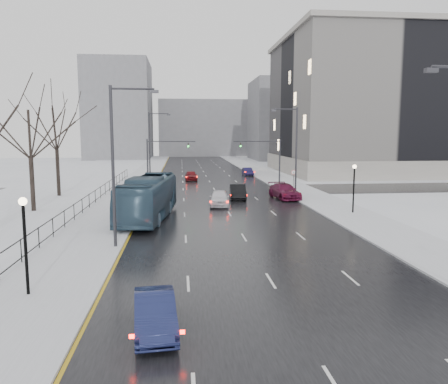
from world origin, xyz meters
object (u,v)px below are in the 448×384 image
object	(u,v)px
tree_park_e	(59,197)
lamppost_l	(25,232)
sedan_center_near	(219,198)
sedan_left_near	(155,312)
sedan_right_distant	(248,172)
bus	(149,198)
mast_signal_right	(272,158)
streetlight_l_far	(151,145)
sedan_right_far	(285,191)
streetlight_r_mid	(294,148)
sedan_center_far	(191,175)
lamppost_r_mid	(354,181)
tree_park_d	(34,212)
streetlight_l_near	(117,159)
no_uturn_sign	(293,174)
mast_signal_left	(156,158)
sedan_right_near	(238,192)

from	to	relation	value
tree_park_e	lamppost_l	bearing A→B (deg)	-77.32
sedan_center_near	sedan_left_near	bearing A→B (deg)	-94.17
sedan_center_near	sedan_right_distant	size ratio (longest dim) A/B	1.16
tree_park_e	lamppost_l	size ratio (longest dim) A/B	3.15
lamppost_l	bus	xyz separation A→B (m)	(4.00, 17.55, -1.12)
mast_signal_right	sedan_left_near	distance (m)	41.99
streetlight_l_far	sedan_right_far	size ratio (longest dim) A/B	1.77
streetlight_r_mid	sedan_center_far	size ratio (longest dim) A/B	2.26
streetlight_r_mid	lamppost_r_mid	size ratio (longest dim) A/B	2.34
tree_park_d	sedan_right_distant	size ratio (longest dim) A/B	3.11
streetlight_l_near	streetlight_l_far	size ratio (longest dim) A/B	1.00
streetlight_l_far	sedan_center_near	size ratio (longest dim) A/B	2.14
sedan_center_near	sedan_right_distant	bearing A→B (deg)	81.99
streetlight_l_near	lamppost_l	xyz separation A→B (m)	(-2.83, -8.00, -2.67)
lamppost_r_mid	sedan_center_far	bearing A→B (deg)	114.61
no_uturn_sign	sedan_right_distant	world-z (taller)	no_uturn_sign
tree_park_e	mast_signal_left	bearing A→B (deg)	20.19
streetlight_l_far	mast_signal_left	size ratio (longest dim) A/B	1.54
lamppost_r_mid	bus	distance (m)	18.04
streetlight_l_far	bus	xyz separation A→B (m)	(1.17, -22.45, -3.79)
sedan_center_near	no_uturn_sign	bearing A→B (deg)	46.81
lamppost_l	tree_park_e	bearing A→B (deg)	102.68
no_uturn_sign	sedan_left_near	size ratio (longest dim) A/B	0.65
lamppost_l	sedan_right_distant	bearing A→B (deg)	71.72
streetlight_r_mid	mast_signal_left	world-z (taller)	streetlight_r_mid
lamppost_r_mid	sedan_left_near	xyz separation A→B (m)	(-16.28, -21.92, -2.22)
sedan_right_near	tree_park_e	bearing A→B (deg)	172.66
tree_park_e	no_uturn_sign	distance (m)	27.50
tree_park_e	sedan_right_near	xyz separation A→B (m)	(20.09, -4.16, 0.84)
lamppost_l	sedan_center_far	distance (m)	48.67
tree_park_d	mast_signal_left	size ratio (longest dim) A/B	1.92
tree_park_d	streetlight_l_near	distance (m)	17.90
tree_park_e	mast_signal_right	world-z (taller)	tree_park_e
streetlight_r_mid	streetlight_l_far	size ratio (longest dim) A/B	1.00
streetlight_l_far	sedan_left_near	size ratio (longest dim) A/B	2.42
streetlight_r_mid	tree_park_d	bearing A→B (deg)	-166.99
no_uturn_sign	sedan_right_far	distance (m)	5.03
mast_signal_right	sedan_center_near	world-z (taller)	mast_signal_right
sedan_right_far	lamppost_l	bearing A→B (deg)	-130.54
bus	streetlight_r_mid	bearing A→B (deg)	41.49
tree_park_e	mast_signal_right	xyz separation A→B (m)	(25.53, 4.00, 4.11)
sedan_right_near	lamppost_r_mid	bearing A→B (deg)	-42.84
mast_signal_right	sedan_left_near	world-z (taller)	mast_signal_right
streetlight_l_far	lamppost_r_mid	distance (m)	29.30
mast_signal_left	sedan_right_distant	xyz separation A→B (m)	(14.53, 19.10, -3.40)
streetlight_r_mid	mast_signal_right	size ratio (longest dim) A/B	1.54
sedan_center_far	tree_park_e	bearing A→B (deg)	-135.36
tree_park_e	no_uturn_sign	xyz separation A→B (m)	(27.40, 0.00, 2.30)
bus	sedan_left_near	bearing A→B (deg)	-78.49
streetlight_l_near	sedan_right_far	size ratio (longest dim) A/B	1.77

